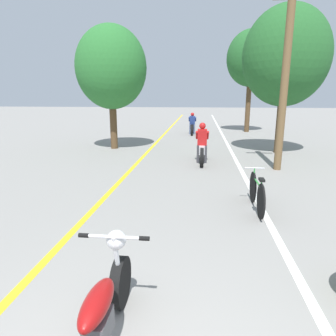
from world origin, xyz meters
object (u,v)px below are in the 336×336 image
object	(u,v)px
roadside_tree_right_far	(251,59)
motorcycle_foreground	(100,315)
bicycle_parked	(257,193)
motorcycle_rider_lead	(202,148)
roadside_tree_right_near	(286,57)
motorcycle_rider_far	(192,126)
roadside_tree_left	(111,68)
utility_pole	(285,76)

from	to	relation	value
roadside_tree_right_far	motorcycle_foreground	size ratio (longest dim) A/B	3.06
bicycle_parked	motorcycle_foreground	bearing A→B (deg)	-118.11
motorcycle_foreground	motorcycle_rider_lead	size ratio (longest dim) A/B	1.04
motorcycle_foreground	motorcycle_rider_lead	distance (m)	8.62
roadside_tree_right_near	motorcycle_foreground	world-z (taller)	roadside_tree_right_near
motorcycle_rider_far	bicycle_parked	bearing A→B (deg)	-82.11
motorcycle_rider_lead	motorcycle_foreground	bearing A→B (deg)	-96.43
motorcycle_foreground	motorcycle_rider_far	size ratio (longest dim) A/B	1.05
roadside_tree_left	bicycle_parked	bearing A→B (deg)	-53.92
motorcycle_rider_lead	motorcycle_rider_far	size ratio (longest dim) A/B	1.00
utility_pole	bicycle_parked	size ratio (longest dim) A/B	3.45
roadside_tree_right_far	motorcycle_rider_far	bearing A→B (deg)	-154.38
utility_pole	roadside_tree_right_near	bearing A→B (deg)	76.33
motorcycle_rider_lead	motorcycle_rider_far	bearing A→B (deg)	94.14
motorcycle_rider_lead	bicycle_parked	size ratio (longest dim) A/B	1.21
utility_pole	motorcycle_foreground	world-z (taller)	utility_pole
motorcycle_rider_lead	roadside_tree_right_far	bearing A→B (deg)	72.94
roadside_tree_right_near	roadside_tree_right_far	world-z (taller)	roadside_tree_right_far
roadside_tree_right_far	motorcycle_foreground	bearing A→B (deg)	-102.24
utility_pole	roadside_tree_right_far	bearing A→B (deg)	87.21
roadside_tree_right_far	utility_pole	bearing A→B (deg)	-92.79
roadside_tree_right_near	utility_pole	bearing A→B (deg)	-103.67
utility_pole	motorcycle_rider_lead	bearing A→B (deg)	162.88
motorcycle_foreground	roadside_tree_right_near	bearing A→B (deg)	68.72
motorcycle_rider_far	bicycle_parked	world-z (taller)	motorcycle_rider_far
roadside_tree_right_near	motorcycle_rider_far	size ratio (longest dim) A/B	2.92
motorcycle_rider_lead	motorcycle_rider_far	xyz separation A→B (m)	(-0.59, 8.18, -0.04)
roadside_tree_left	bicycle_parked	world-z (taller)	roadside_tree_left
utility_pole	roadside_tree_left	distance (m)	7.43
roadside_tree_left	motorcycle_rider_far	size ratio (longest dim) A/B	2.66
roadside_tree_left	motorcycle_rider_far	distance (m)	7.24
utility_pole	roadside_tree_right_near	size ratio (longest dim) A/B	0.98
roadside_tree_left	motorcycle_foreground	distance (m)	12.03
roadside_tree_right_near	motorcycle_foreground	size ratio (longest dim) A/B	2.79
utility_pole	motorcycle_foreground	size ratio (longest dim) A/B	2.74
motorcycle_rider_far	utility_pole	bearing A→B (deg)	-70.82
roadside_tree_right_far	roadside_tree_left	xyz separation A→B (m)	(-7.11, -7.31, -1.11)
roadside_tree_left	roadside_tree_right_near	bearing A→B (deg)	-2.18
roadside_tree_right_far	roadside_tree_right_near	bearing A→B (deg)	-88.22
roadside_tree_right_near	roadside_tree_right_far	bearing A→B (deg)	91.78
utility_pole	motorcycle_rider_far	distance (m)	9.81
roadside_tree_left	motorcycle_rider_lead	size ratio (longest dim) A/B	2.65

